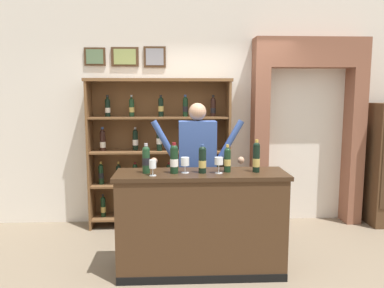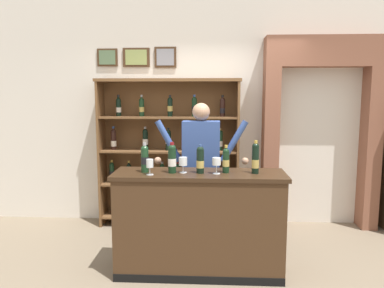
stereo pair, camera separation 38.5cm
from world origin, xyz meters
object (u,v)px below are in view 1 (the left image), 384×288
object	(u,v)px
tasting_bottle_chianti	(202,159)
wine_glass_spare	(219,162)
wine_shelf	(160,150)
shopkeeper	(197,160)
tasting_counter	(201,223)
wine_glass_center	(153,165)
wine_glass_left	(185,162)
tasting_bottle_vin_santo	(256,157)
tasting_bottle_prosecco	(146,159)
tasting_bottle_grappa	(174,159)
tasting_bottle_rosso	(227,159)

from	to	relation	value
tasting_bottle_chianti	wine_glass_spare	distance (m)	0.16
wine_shelf	shopkeeper	xyz separation A→B (m)	(0.46, -0.85, 0.01)
tasting_counter	wine_glass_center	size ratio (longest dim) A/B	11.15
shopkeeper	wine_glass_left	distance (m)	0.62
shopkeeper	tasting_bottle_vin_santo	distance (m)	0.81
wine_shelf	tasting_bottle_prosecco	xyz separation A→B (m)	(-0.08, -1.44, 0.13)
wine_shelf	tasting_counter	bearing A→B (deg)	-72.11
wine_shelf	tasting_bottle_vin_santo	distance (m)	1.76
tasting_bottle_grappa	tasting_bottle_vin_santo	bearing A→B (deg)	1.39
wine_shelf	tasting_bottle_chianti	distance (m)	1.54
tasting_bottle_rosso	tasting_bottle_vin_santo	bearing A→B (deg)	-3.15
tasting_counter	tasting_bottle_prosecco	distance (m)	0.85
tasting_bottle_rosso	wine_glass_left	distance (m)	0.42
tasting_bottle_vin_santo	wine_glass_center	xyz separation A→B (m)	(-1.01, -0.12, -0.05)
wine_glass_spare	tasting_counter	bearing A→B (deg)	163.09
tasting_counter	tasting_bottle_prosecco	bearing A→B (deg)	-178.82
wine_shelf	tasting_bottle_vin_santo	xyz separation A→B (m)	(1.01, -1.44, 0.14)
wine_glass_left	wine_glass_spare	xyz separation A→B (m)	(0.33, -0.03, 0.01)
tasting_counter	wine_glass_spare	bearing A→B (deg)	-16.91
tasting_bottle_prosecco	tasting_bottle_rosso	size ratio (longest dim) A/B	1.07
tasting_bottle_prosecco	tasting_bottle_rosso	xyz separation A→B (m)	(0.80, 0.02, -0.01)
tasting_bottle_vin_santo	tasting_bottle_rosso	bearing A→B (deg)	176.85
wine_glass_spare	tasting_bottle_vin_santo	bearing A→B (deg)	6.46
wine_shelf	wine_glass_left	bearing A→B (deg)	-78.21
tasting_counter	tasting_bottle_grappa	xyz separation A→B (m)	(-0.27, -0.03, 0.66)
tasting_bottle_chianti	wine_glass_center	world-z (taller)	tasting_bottle_chianti
tasting_bottle_grappa	tasting_bottle_rosso	xyz separation A→B (m)	(0.53, 0.04, -0.02)
wine_shelf	wine_glass_spare	distance (m)	1.61
tasting_counter	wine_glass_center	bearing A→B (deg)	-164.68
tasting_bottle_vin_santo	wine_glass_center	distance (m)	1.02
tasting_bottle_prosecco	wine_glass_left	distance (m)	0.38
tasting_bottle_grappa	wine_glass_spare	distance (m)	0.43
tasting_counter	tasting_bottle_rosso	xyz separation A→B (m)	(0.26, 0.01, 0.65)
shopkeeper	wine_glass_left	size ratio (longest dim) A/B	10.99
wine_glass_center	wine_glass_spare	bearing A→B (deg)	6.91
tasting_bottle_prosecco	wine_glass_center	size ratio (longest dim) A/B	1.93
tasting_bottle_prosecco	wine_glass_left	bearing A→B (deg)	-0.99
tasting_bottle_vin_santo	wine_glass_spare	bearing A→B (deg)	-173.54
tasting_bottle_prosecco	tasting_bottle_vin_santo	distance (m)	1.08
tasting_bottle_grappa	tasting_bottle_prosecco	bearing A→B (deg)	176.42
shopkeeper	tasting_bottle_prosecco	world-z (taller)	shopkeeper
wine_shelf	tasting_bottle_grappa	world-z (taller)	wine_shelf
tasting_counter	shopkeeper	bearing A→B (deg)	90.12
tasting_bottle_rosso	wine_glass_left	bearing A→B (deg)	-176.61
tasting_bottle_rosso	wine_glass_center	xyz separation A→B (m)	(-0.73, -0.14, -0.03)
tasting_counter	wine_glass_center	xyz separation A→B (m)	(-0.47, -0.13, 0.62)
tasting_bottle_rosso	tasting_bottle_prosecco	bearing A→B (deg)	-178.69
wine_glass_spare	tasting_bottle_chianti	bearing A→B (deg)	171.79
tasting_counter	tasting_bottle_chianti	distance (m)	0.65
tasting_bottle_rosso	wine_glass_spare	bearing A→B (deg)	-147.62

